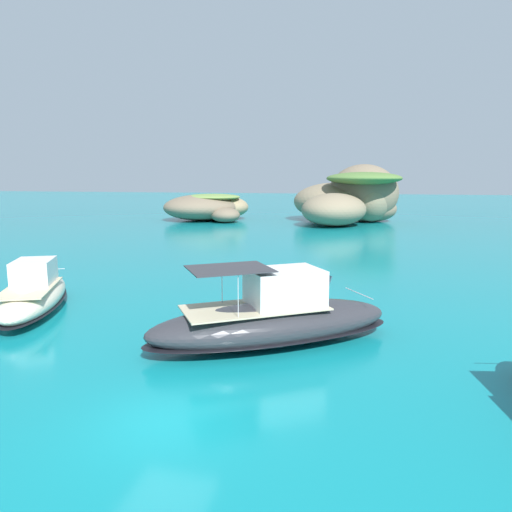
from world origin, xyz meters
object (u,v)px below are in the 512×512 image
motorboat_charcoal (274,319)px  islet_small (210,208)px  motorboat_cream (34,294)px  islet_large (351,199)px

motorboat_charcoal → islet_small: bearing=112.2°
islet_small → motorboat_charcoal: 60.15m
motorboat_cream → islet_large: bearing=76.2°
islet_large → motorboat_cream: bearing=-103.8°
islet_large → motorboat_cream: (-13.52, -55.21, -2.72)m
islet_small → motorboat_cream: bearing=-80.0°
islet_small → motorboat_charcoal: bearing=-67.8°
islet_large → motorboat_charcoal: bearing=-90.3°
islet_large → islet_small: bearing=-176.7°
islet_small → motorboat_cream: islet_small is taller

